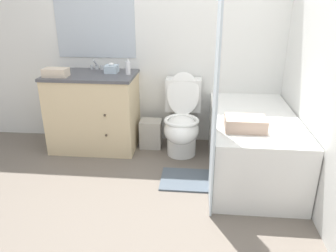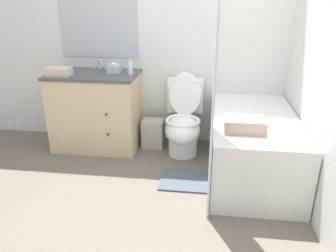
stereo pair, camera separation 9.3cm
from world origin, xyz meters
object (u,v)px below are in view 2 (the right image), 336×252
object	(u,v)px
toilet	(184,122)
hand_towel_folded	(59,72)
wastebasket	(153,133)
vanity_cabinet	(97,110)
bath_mat	(186,180)
soap_dispenser	(130,67)
bath_towel_folded	(245,125)
tissue_box	(114,68)
sink_faucet	(100,66)
bathtub	(252,145)

from	to	relation	value
toilet	hand_towel_folded	size ratio (longest dim) A/B	3.51
wastebasket	hand_towel_folded	bearing A→B (deg)	-167.05
vanity_cabinet	toilet	world-z (taller)	toilet
toilet	bath_mat	xyz separation A→B (m)	(0.08, -0.59, -0.34)
soap_dispenser	bath_towel_folded	world-z (taller)	soap_dispenser
bath_mat	hand_towel_folded	bearing A→B (deg)	160.00
tissue_box	soap_dispenser	xyz separation A→B (m)	(0.19, -0.08, 0.03)
soap_dispenser	bath_towel_folded	bearing A→B (deg)	-35.02
sink_faucet	toilet	bearing A→B (deg)	-15.59
bathtub	soap_dispenser	xyz separation A→B (m)	(-1.24, 0.42, 0.61)
sink_faucet	bath_mat	xyz separation A→B (m)	(1.03, -0.85, -0.86)
sink_faucet	tissue_box	bearing A→B (deg)	-33.80
wastebasket	bath_towel_folded	world-z (taller)	bath_towel_folded
toilet	soap_dispenser	distance (m)	0.79
sink_faucet	bath_mat	distance (m)	1.59
toilet	tissue_box	distance (m)	0.93
bathtub	tissue_box	world-z (taller)	tissue_box
soap_dispenser	hand_towel_folded	distance (m)	0.72
vanity_cabinet	tissue_box	size ratio (longest dim) A/B	6.76
sink_faucet	soap_dispenser	xyz separation A→B (m)	(0.40, -0.21, 0.04)
toilet	bathtub	xyz separation A→B (m)	(0.67, -0.36, -0.06)
bath_mat	bath_towel_folded	bearing A→B (deg)	-15.96
soap_dispenser	bath_mat	xyz separation A→B (m)	(0.64, -0.64, -0.89)
sink_faucet	bath_mat	world-z (taller)	sink_faucet
vanity_cabinet	toilet	distance (m)	0.96
toilet	soap_dispenser	world-z (taller)	soap_dispenser
soap_dispenser	bath_towel_folded	distance (m)	1.38
wastebasket	soap_dispenser	size ratio (longest dim) A/B	1.92
toilet	wastebasket	size ratio (longest dim) A/B	2.72
hand_towel_folded	tissue_box	bearing A→B (deg)	24.52
vanity_cabinet	soap_dispenser	distance (m)	0.62
hand_towel_folded	toilet	bearing A→B (deg)	4.52
bathtub	bath_mat	bearing A→B (deg)	-159.31
sink_faucet	bath_mat	bearing A→B (deg)	-39.53
soap_dispenser	hand_towel_folded	bearing A→B (deg)	-167.45
hand_towel_folded	bathtub	bearing A→B (deg)	-7.70
wastebasket	hand_towel_folded	xyz separation A→B (m)	(-0.91, -0.21, 0.72)
bath_towel_folded	sink_faucet	bearing A→B (deg)	146.67
sink_faucet	bath_towel_folded	bearing A→B (deg)	-33.33
toilet	tissue_box	size ratio (longest dim) A/B	6.17
tissue_box	hand_towel_folded	size ratio (longest dim) A/B	0.57
tissue_box	bath_towel_folded	world-z (taller)	tissue_box
soap_dispenser	tissue_box	bearing A→B (deg)	158.44
toilet	bath_mat	bearing A→B (deg)	-82.62
hand_towel_folded	bath_mat	bearing A→B (deg)	-20.00
bathtub	wastebasket	world-z (taller)	bathtub
sink_faucet	bath_towel_folded	xyz separation A→B (m)	(1.50, -0.99, -0.23)
vanity_cabinet	wastebasket	xyz separation A→B (m)	(0.61, 0.05, -0.27)
sink_faucet	toilet	world-z (taller)	sink_faucet
bathtub	hand_towel_folded	xyz separation A→B (m)	(-1.93, 0.26, 0.58)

